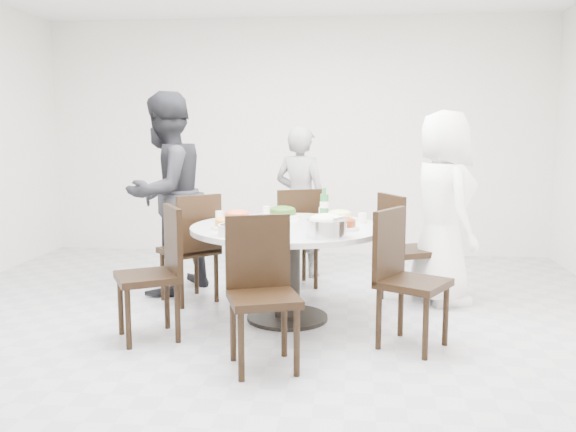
# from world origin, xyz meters

# --- Properties ---
(floor) EXTENTS (6.00, 6.00, 0.01)m
(floor) POSITION_xyz_m (0.00, 0.00, 0.00)
(floor) COLOR #B3B2B7
(floor) RESTS_ON ground
(wall_back) EXTENTS (6.00, 0.01, 2.80)m
(wall_back) POSITION_xyz_m (0.00, 3.00, 1.40)
(wall_back) COLOR white
(wall_back) RESTS_ON ground
(wall_front) EXTENTS (6.00, 0.01, 2.80)m
(wall_front) POSITION_xyz_m (0.00, -3.00, 1.40)
(wall_front) COLOR white
(wall_front) RESTS_ON ground
(dining_table) EXTENTS (1.50, 1.50, 0.75)m
(dining_table) POSITION_xyz_m (0.19, 0.33, 0.38)
(dining_table) COLOR silver
(dining_table) RESTS_ON floor
(chair_ne) EXTENTS (0.56, 0.56, 0.95)m
(chair_ne) POSITION_xyz_m (1.19, 0.92, 0.47)
(chair_ne) COLOR black
(chair_ne) RESTS_ON floor
(chair_n) EXTENTS (0.55, 0.55, 0.95)m
(chair_n) POSITION_xyz_m (0.14, 1.37, 0.47)
(chair_n) COLOR black
(chair_n) RESTS_ON floor
(chair_nw) EXTENTS (0.59, 0.59, 0.95)m
(chair_nw) POSITION_xyz_m (-0.72, 0.76, 0.47)
(chair_nw) COLOR black
(chair_nw) RESTS_ON floor
(chair_sw) EXTENTS (0.57, 0.57, 0.95)m
(chair_sw) POSITION_xyz_m (-0.75, -0.23, 0.47)
(chair_sw) COLOR black
(chair_sw) RESTS_ON floor
(chair_s) EXTENTS (0.54, 0.54, 0.95)m
(chair_s) POSITION_xyz_m (0.16, -0.69, 0.47)
(chair_s) COLOR black
(chair_s) RESTS_ON floor
(chair_se) EXTENTS (0.57, 0.57, 0.95)m
(chair_se) POSITION_xyz_m (1.12, -0.21, 0.47)
(chair_se) COLOR black
(chair_se) RESTS_ON floor
(diner_right) EXTENTS (0.75, 0.93, 1.66)m
(diner_right) POSITION_xyz_m (1.46, 0.97, 0.83)
(diner_right) COLOR white
(diner_right) RESTS_ON floor
(diner_middle) EXTENTS (0.66, 0.55, 1.53)m
(diner_middle) POSITION_xyz_m (0.17, 1.83, 0.77)
(diner_middle) COLOR black
(diner_middle) RESTS_ON floor
(diner_left) EXTENTS (0.99, 1.09, 1.83)m
(diner_left) POSITION_xyz_m (-1.00, 1.03, 0.92)
(diner_left) COLOR black
(diner_left) RESTS_ON floor
(dish_greens) EXTENTS (0.28, 0.28, 0.07)m
(dish_greens) POSITION_xyz_m (0.10, 0.79, 0.79)
(dish_greens) COLOR white
(dish_greens) RESTS_ON dining_table
(dish_pale) EXTENTS (0.25, 0.25, 0.07)m
(dish_pale) POSITION_xyz_m (0.59, 0.63, 0.78)
(dish_pale) COLOR white
(dish_pale) RESTS_ON dining_table
(dish_orange) EXTENTS (0.26, 0.26, 0.07)m
(dish_orange) POSITION_xyz_m (-0.24, 0.52, 0.78)
(dish_orange) COLOR white
(dish_orange) RESTS_ON dining_table
(dish_redbrown) EXTENTS (0.27, 0.27, 0.07)m
(dish_redbrown) POSITION_xyz_m (0.62, 0.19, 0.78)
(dish_redbrown) COLOR white
(dish_redbrown) RESTS_ON dining_table
(dish_tofu) EXTENTS (0.27, 0.27, 0.07)m
(dish_tofu) POSITION_xyz_m (-0.23, 0.13, 0.78)
(dish_tofu) COLOR white
(dish_tofu) RESTS_ON dining_table
(rice_bowl) EXTENTS (0.28, 0.28, 0.12)m
(rice_bowl) POSITION_xyz_m (0.52, -0.13, 0.81)
(rice_bowl) COLOR silver
(rice_bowl) RESTS_ON dining_table
(soup_bowl) EXTENTS (0.25, 0.25, 0.08)m
(soup_bowl) POSITION_xyz_m (-0.13, -0.13, 0.79)
(soup_bowl) COLOR white
(soup_bowl) RESTS_ON dining_table
(beverage_bottle) EXTENTS (0.07, 0.07, 0.25)m
(beverage_bottle) POSITION_xyz_m (0.46, 0.83, 0.88)
(beverage_bottle) COLOR #2A6A34
(beverage_bottle) RESTS_ON dining_table
(tea_cups) EXTENTS (0.07, 0.07, 0.08)m
(tea_cups) POSITION_xyz_m (0.19, 0.95, 0.79)
(tea_cups) COLOR white
(tea_cups) RESTS_ON dining_table
(chopsticks) EXTENTS (0.24, 0.04, 0.01)m
(chopsticks) POSITION_xyz_m (0.20, 1.02, 0.76)
(chopsticks) COLOR tan
(chopsticks) RESTS_ON dining_table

